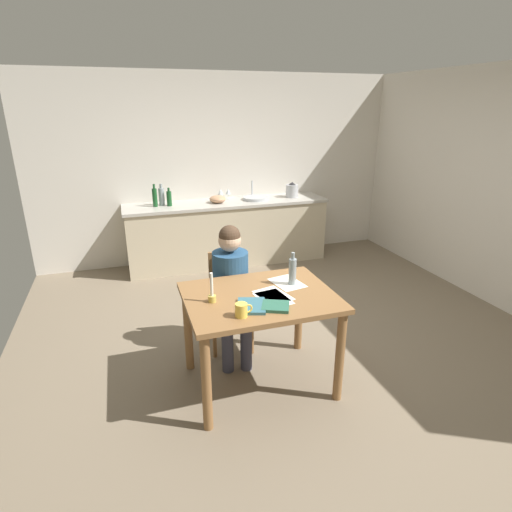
# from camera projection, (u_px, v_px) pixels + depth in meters

# --- Properties ---
(ground_plane) EXTENTS (5.20, 5.20, 0.04)m
(ground_plane) POSITION_uv_depth(u_px,v_px,m) (286.00, 340.00, 4.09)
(ground_plane) COLOR #7A6B56
(wall_back) EXTENTS (5.20, 0.12, 2.60)m
(wall_back) POSITION_uv_depth(u_px,v_px,m) (220.00, 169.00, 5.96)
(wall_back) COLOR silver
(wall_back) RESTS_ON ground
(kitchen_counter) EXTENTS (2.83, 0.64, 0.90)m
(kitchen_counter) POSITION_uv_depth(u_px,v_px,m) (228.00, 232.00, 5.93)
(kitchen_counter) COLOR beige
(kitchen_counter) RESTS_ON ground
(dining_table) EXTENTS (1.14, 0.88, 0.80)m
(dining_table) POSITION_uv_depth(u_px,v_px,m) (260.00, 310.00, 3.22)
(dining_table) COLOR olive
(dining_table) RESTS_ON ground
(chair_at_table) EXTENTS (0.45, 0.45, 0.89)m
(chair_at_table) POSITION_uv_depth(u_px,v_px,m) (230.00, 295.00, 3.87)
(chair_at_table) COLOR olive
(chair_at_table) RESTS_ON ground
(person_seated) EXTENTS (0.38, 0.62, 1.19)m
(person_seated) POSITION_uv_depth(u_px,v_px,m) (232.00, 284.00, 3.67)
(person_seated) COLOR navy
(person_seated) RESTS_ON ground
(coffee_mug) EXTENTS (0.12, 0.09, 0.10)m
(coffee_mug) POSITION_uv_depth(u_px,v_px,m) (242.00, 310.00, 2.83)
(coffee_mug) COLOR #F2CC4C
(coffee_mug) RESTS_ON dining_table
(candlestick) EXTENTS (0.06, 0.06, 0.23)m
(candlestick) POSITION_uv_depth(u_px,v_px,m) (212.00, 294.00, 3.04)
(candlestick) COLOR gold
(candlestick) RESTS_ON dining_table
(book_magazine) EXTENTS (0.26, 0.29, 0.02)m
(book_magazine) POSITION_uv_depth(u_px,v_px,m) (251.00, 306.00, 2.98)
(book_magazine) COLOR #356877
(book_magazine) RESTS_ON dining_table
(book_cookery) EXTENTS (0.25, 0.24, 0.02)m
(book_cookery) POSITION_uv_depth(u_px,v_px,m) (276.00, 306.00, 2.97)
(book_cookery) COLOR #2D644E
(book_cookery) RESTS_ON dining_table
(paper_letter) EXTENTS (0.26, 0.33, 0.00)m
(paper_letter) POSITION_uv_depth(u_px,v_px,m) (287.00, 283.00, 3.39)
(paper_letter) COLOR white
(paper_letter) RESTS_ON dining_table
(paper_bill) EXTENTS (0.25, 0.32, 0.00)m
(paper_bill) POSITION_uv_depth(u_px,v_px,m) (273.00, 298.00, 3.11)
(paper_bill) COLOR white
(paper_bill) RESTS_ON dining_table
(paper_envelope) EXTENTS (0.27, 0.34, 0.00)m
(paper_envelope) POSITION_uv_depth(u_px,v_px,m) (273.00, 295.00, 3.16)
(paper_envelope) COLOR white
(paper_envelope) RESTS_ON dining_table
(wine_bottle_on_table) EXTENTS (0.06, 0.06, 0.27)m
(wine_bottle_on_table) POSITION_uv_depth(u_px,v_px,m) (292.00, 271.00, 3.32)
(wine_bottle_on_table) COLOR #8C999E
(wine_bottle_on_table) RESTS_ON dining_table
(sink_unit) EXTENTS (0.36, 0.36, 0.24)m
(sink_unit) POSITION_uv_depth(u_px,v_px,m) (255.00, 198.00, 5.89)
(sink_unit) COLOR #B2B7BC
(sink_unit) RESTS_ON kitchen_counter
(bottle_oil) EXTENTS (0.06, 0.06, 0.30)m
(bottle_oil) POSITION_uv_depth(u_px,v_px,m) (155.00, 197.00, 5.45)
(bottle_oil) COLOR #194C23
(bottle_oil) RESTS_ON kitchen_counter
(bottle_vinegar) EXTENTS (0.08, 0.08, 0.28)m
(bottle_vinegar) POSITION_uv_depth(u_px,v_px,m) (162.00, 196.00, 5.52)
(bottle_vinegar) COLOR #8C999E
(bottle_vinegar) RESTS_ON kitchen_counter
(bottle_wine_red) EXTENTS (0.07, 0.07, 0.24)m
(bottle_wine_red) POSITION_uv_depth(u_px,v_px,m) (169.00, 198.00, 5.49)
(bottle_wine_red) COLOR #194C23
(bottle_wine_red) RESTS_ON kitchen_counter
(mixing_bowl) EXTENTS (0.23, 0.23, 0.10)m
(mixing_bowl) POSITION_uv_depth(u_px,v_px,m) (218.00, 199.00, 5.69)
(mixing_bowl) COLOR tan
(mixing_bowl) RESTS_ON kitchen_counter
(stovetop_kettle) EXTENTS (0.18, 0.18, 0.22)m
(stovetop_kettle) POSITION_uv_depth(u_px,v_px,m) (292.00, 190.00, 6.02)
(stovetop_kettle) COLOR #B7BABF
(stovetop_kettle) RESTS_ON kitchen_counter
(wine_glass_near_sink) EXTENTS (0.07, 0.07, 0.15)m
(wine_glass_near_sink) POSITION_uv_depth(u_px,v_px,m) (228.00, 192.00, 5.89)
(wine_glass_near_sink) COLOR silver
(wine_glass_near_sink) RESTS_ON kitchen_counter
(wine_glass_by_kettle) EXTENTS (0.07, 0.07, 0.15)m
(wine_glass_by_kettle) POSITION_uv_depth(u_px,v_px,m) (220.00, 192.00, 5.85)
(wine_glass_by_kettle) COLOR silver
(wine_glass_by_kettle) RESTS_ON kitchen_counter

